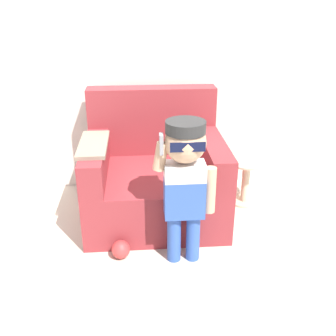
% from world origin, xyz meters
% --- Properties ---
extents(ground_plane, '(10.00, 10.00, 0.00)m').
position_xyz_m(ground_plane, '(0.00, 0.00, 0.00)').
color(ground_plane, beige).
extents(wall_back, '(10.00, 0.05, 2.60)m').
position_xyz_m(wall_back, '(0.00, 0.81, 1.30)').
color(wall_back, silver).
rests_on(wall_back, ground_plane).
extents(armchair, '(1.15, 1.05, 1.03)m').
position_xyz_m(armchair, '(0.25, 0.22, 0.35)').
color(armchair, maroon).
rests_on(armchair, ground_plane).
extents(person_child, '(0.43, 0.32, 1.05)m').
position_xyz_m(person_child, '(0.42, -0.50, 0.70)').
color(person_child, '#3356AD').
rests_on(person_child, ground_plane).
extents(side_table, '(0.39, 0.39, 0.43)m').
position_xyz_m(side_table, '(1.08, 0.31, 0.26)').
color(side_table, beige).
rests_on(side_table, ground_plane).
extents(toy_ball, '(0.14, 0.14, 0.14)m').
position_xyz_m(toy_ball, '(-0.04, -0.45, 0.07)').
color(toy_ball, '#D13838').
rests_on(toy_ball, ground_plane).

